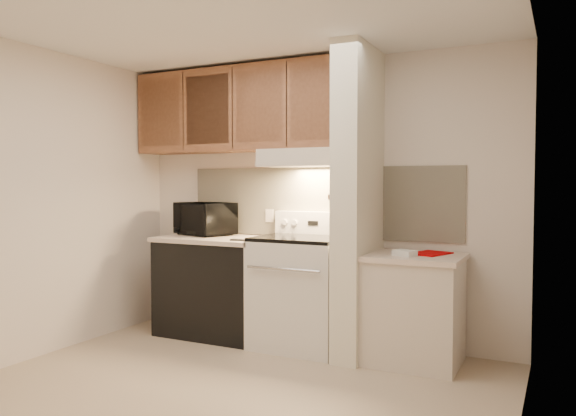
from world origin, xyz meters
The scene contains 50 objects.
floor centered at (0.00, 0.00, 0.00)m, with size 3.60×3.60×0.00m, color tan.
ceiling centered at (0.00, 0.00, 2.50)m, with size 3.60×3.60×0.00m, color white.
wall_back centered at (0.00, 1.50, 1.25)m, with size 3.60×0.02×2.50m, color silver.
wall_left centered at (-1.80, 0.00, 1.25)m, with size 0.02×3.00×2.50m, color silver.
wall_right centered at (1.80, 0.00, 1.25)m, with size 0.02×3.00×2.50m, color silver.
backsplash centered at (0.00, 1.49, 1.24)m, with size 2.60×0.02×0.63m, color beige.
range_body centered at (0.00, 1.16, 0.46)m, with size 0.76×0.65×0.92m, color silver.
oven_window centered at (0.00, 0.84, 0.50)m, with size 0.50×0.01×0.30m, color black.
oven_handle centered at (0.00, 0.80, 0.72)m, with size 0.02×0.02×0.65m, color silver.
cooktop centered at (0.00, 1.16, 0.94)m, with size 0.74×0.64×0.03m, color black.
range_backguard centered at (0.00, 1.44, 1.05)m, with size 0.76×0.08×0.20m, color silver.
range_display centered at (0.00, 1.40, 1.05)m, with size 0.10×0.01×0.04m, color black.
range_knob_left_outer centered at (-0.28, 1.40, 1.05)m, with size 0.05×0.05×0.02m, color silver.
range_knob_left_inner centered at (-0.18, 1.40, 1.05)m, with size 0.05×0.05×0.02m, color silver.
range_knob_right_inner centered at (0.18, 1.40, 1.05)m, with size 0.05×0.05×0.02m, color silver.
range_knob_right_outer centered at (0.28, 1.40, 1.05)m, with size 0.05×0.05×0.02m, color silver.
dishwasher_front centered at (-0.88, 1.17, 0.43)m, with size 1.00×0.63×0.87m, color black.
left_countertop centered at (-0.88, 1.17, 0.89)m, with size 1.04×0.67×0.04m, color beige.
spoon_rest centered at (-0.48, 0.97, 0.92)m, with size 0.20×0.06×0.01m, color black.
teal_jar centered at (-1.23, 1.39, 0.96)m, with size 0.09×0.09×0.10m, color #2C6A61.
outlet centered at (-0.48, 1.48, 1.10)m, with size 0.08×0.01×0.12m, color beige.
microwave centered at (-1.10, 1.31, 1.06)m, with size 0.56×0.38×0.31m, color black.
partition_pillar centered at (0.51, 1.15, 1.25)m, with size 0.22×0.70×2.50m, color #EEE8CD.
pillar_trim centered at (0.39, 1.15, 1.30)m, with size 0.01×0.70×0.04m, color brown.
knife_strip centered at (0.39, 1.10, 1.32)m, with size 0.02×0.42×0.04m, color black.
knife_blade_a centered at (0.38, 0.94, 1.22)m, with size 0.01×0.04×0.16m, color silver.
knife_handle_a centered at (0.38, 0.93, 1.37)m, with size 0.02×0.02×0.10m, color black.
knife_blade_b centered at (0.38, 1.01, 1.21)m, with size 0.01×0.04×0.18m, color silver.
knife_handle_b centered at (0.38, 1.03, 1.37)m, with size 0.02×0.02×0.10m, color black.
knife_blade_c centered at (0.38, 1.10, 1.20)m, with size 0.01×0.04×0.20m, color silver.
knife_handle_c centered at (0.38, 1.11, 1.37)m, with size 0.02×0.02×0.10m, color black.
knife_blade_d centered at (0.38, 1.18, 1.22)m, with size 0.01×0.04×0.16m, color silver.
knife_handle_d centered at (0.38, 1.18, 1.37)m, with size 0.02×0.02×0.10m, color black.
knife_blade_e centered at (0.38, 1.26, 1.21)m, with size 0.01×0.04×0.18m, color silver.
knife_handle_e centered at (0.38, 1.25, 1.37)m, with size 0.02×0.02×0.10m, color black.
oven_mitt centered at (0.38, 1.32, 1.15)m, with size 0.03×0.11×0.26m, color gray.
right_cab_base centered at (0.97, 1.15, 0.40)m, with size 0.70×0.60×0.81m, color beige.
right_countertop centered at (0.97, 1.15, 0.83)m, with size 0.74×0.64×0.04m, color beige.
red_folder centered at (1.07, 1.25, 0.86)m, with size 0.23×0.32×0.01m, color #B70002.
white_box centered at (0.92, 1.05, 0.87)m, with size 0.16×0.11×0.04m, color white.
range_hood centered at (0.00, 1.28, 1.62)m, with size 0.78×0.44×0.15m, color beige.
hood_lip centered at (0.00, 1.07, 1.58)m, with size 0.78×0.04×0.06m, color beige.
upper_cabinets centered at (-0.69, 1.32, 2.08)m, with size 2.18×0.33×0.77m, color brown.
cab_door_a centered at (-1.51, 1.17, 2.08)m, with size 0.46×0.01×0.63m, color brown.
cab_gap_a centered at (-1.23, 1.16, 2.08)m, with size 0.01×0.01×0.73m, color black.
cab_door_b centered at (-0.96, 1.17, 2.08)m, with size 0.46×0.01×0.63m, color brown.
cab_gap_b centered at (-0.69, 1.16, 2.08)m, with size 0.01×0.01×0.73m, color black.
cab_door_c centered at (-0.42, 1.17, 2.08)m, with size 0.46×0.01×0.63m, color brown.
cab_gap_c centered at (-0.14, 1.16, 2.08)m, with size 0.01×0.01×0.73m, color black.
cab_door_d centered at (0.13, 1.17, 2.08)m, with size 0.46×0.01×0.63m, color brown.
Camera 1 is at (2.01, -3.17, 1.40)m, focal length 35.00 mm.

